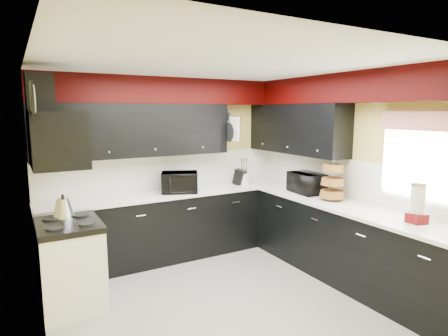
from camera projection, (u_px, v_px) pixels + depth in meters
name	position (u px, v px, depth m)	size (l,w,h in m)	color
ground	(230.00, 301.00, 4.08)	(3.60, 3.60, 0.00)	gray
wall_back	(167.00, 167.00, 5.44)	(3.60, 0.06, 2.50)	#E0C666
wall_right	(352.00, 175.00, 4.77)	(0.06, 3.60, 2.50)	#E0C666
wall_left	(38.00, 212.00, 3.01)	(0.06, 3.60, 2.50)	#E0C666
ceiling	(231.00, 65.00, 3.70)	(3.60, 3.60, 0.06)	white
cab_back	(176.00, 225.00, 5.30)	(3.60, 0.60, 0.90)	black
cab_right	(350.00, 246.00, 4.49)	(0.60, 3.00, 0.90)	black
counter_back	(176.00, 193.00, 5.23)	(3.62, 0.64, 0.04)	white
counter_right	(352.00, 208.00, 4.42)	(0.64, 3.02, 0.04)	white
splash_back	(168.00, 171.00, 5.44)	(3.60, 0.02, 0.50)	white
splash_right	(351.00, 179.00, 4.77)	(0.02, 3.60, 0.50)	white
upper_back	(136.00, 130.00, 4.96)	(2.60, 0.35, 0.70)	black
upper_right	(296.00, 129.00, 5.38)	(0.35, 1.80, 0.70)	black
soffit_back	(170.00, 91.00, 5.12)	(3.60, 0.36, 0.35)	black
soffit_right	(358.00, 87.00, 4.37)	(0.36, 3.24, 0.35)	black
stove	(71.00, 267.00, 3.93)	(0.60, 0.75, 0.86)	white
cooktop	(68.00, 225.00, 3.86)	(0.62, 0.77, 0.06)	black
hood	(57.00, 139.00, 3.70)	(0.50, 0.78, 0.55)	black
hood_duct	(40.00, 95.00, 3.57)	(0.24, 0.40, 0.40)	black
window	(419.00, 159.00, 3.94)	(0.03, 0.86, 0.96)	white
valance	(419.00, 121.00, 3.86)	(0.04, 0.88, 0.20)	red
pan_top	(225.00, 115.00, 5.51)	(0.03, 0.22, 0.40)	black
pan_mid	(229.00, 132.00, 5.44)	(0.03, 0.28, 0.46)	black
pan_low	(221.00, 133.00, 5.67)	(0.03, 0.24, 0.42)	black
cut_board	(234.00, 129.00, 5.33)	(0.03, 0.26, 0.35)	white
baskets	(333.00, 181.00, 4.69)	(0.27, 0.27, 0.50)	brown
clock	(32.00, 99.00, 3.11)	(0.03, 0.30, 0.30)	black
deco_plate	(378.00, 94.00, 4.30)	(0.03, 0.24, 0.24)	white
toaster_oven	(180.00, 182.00, 5.15)	(0.49, 0.40, 0.28)	black
microwave	(307.00, 183.00, 5.12)	(0.50, 0.34, 0.28)	black
utensil_crock	(244.00, 179.00, 5.70)	(0.17, 0.17, 0.18)	silver
knife_block	(239.00, 177.00, 5.68)	(0.11, 0.15, 0.23)	black
kettle	(63.00, 208.00, 4.03)	(0.23, 0.23, 0.20)	#B6B6BB
dispenser_a	(416.00, 204.00, 3.73)	(0.14, 0.14, 0.38)	#610B14
dispenser_b	(419.00, 204.00, 3.72)	(0.14, 0.14, 0.39)	maroon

